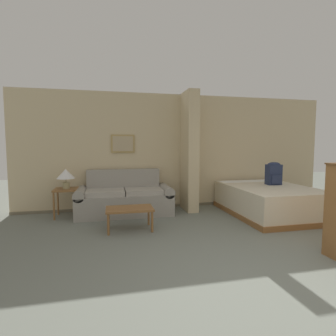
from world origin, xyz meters
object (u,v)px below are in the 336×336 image
object	(u,v)px
bed	(268,200)
backpack	(274,173)
coffee_table	(130,210)
couch	(125,198)
table_lamp	(66,175)

from	to	relation	value
bed	backpack	distance (m)	0.61
coffee_table	backpack	bearing A→B (deg)	10.28
couch	backpack	size ratio (longest dim) A/B	4.04
bed	backpack	xyz separation A→B (m)	(0.23, 0.16, 0.54)
couch	bed	distance (m)	3.00
table_lamp	bed	bearing A→B (deg)	-9.63
couch	bed	world-z (taller)	couch
coffee_table	backpack	xyz separation A→B (m)	(3.13, 0.57, 0.51)
coffee_table	table_lamp	bearing A→B (deg)	136.91
backpack	couch	bearing A→B (deg)	170.77
table_lamp	backpack	xyz separation A→B (m)	(4.30, -0.53, -0.01)
table_lamp	bed	world-z (taller)	table_lamp
table_lamp	coffee_table	bearing A→B (deg)	-43.09
couch	bed	bearing A→B (deg)	-12.96
coffee_table	table_lamp	size ratio (longest dim) A/B	2.01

